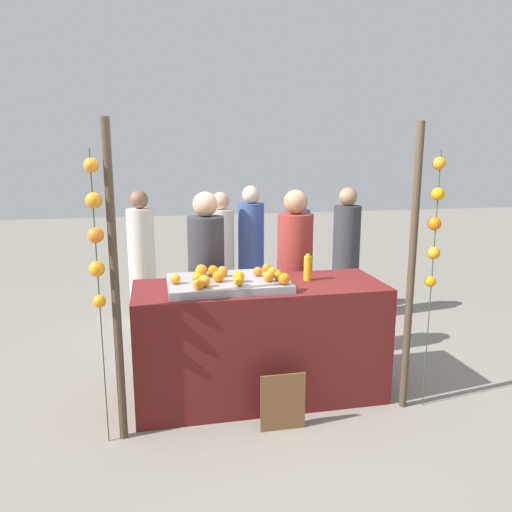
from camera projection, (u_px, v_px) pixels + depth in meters
ground_plane at (260, 395)px, 4.07m from camera, size 24.00×24.00×0.00m
stall_counter at (260, 341)px, 3.97m from camera, size 1.96×0.74×0.93m
orange_tray at (228, 283)px, 3.81m from camera, size 0.92×0.61×0.06m
orange_0 at (175, 279)px, 3.66m from camera, size 0.08×0.08×0.08m
orange_1 at (239, 281)px, 3.61m from camera, size 0.07×0.07×0.07m
orange_2 at (198, 278)px, 3.67m from camera, size 0.09×0.09×0.09m
orange_3 at (269, 276)px, 3.73m from camera, size 0.08×0.08×0.08m
orange_4 at (267, 268)px, 3.99m from camera, size 0.08×0.08×0.08m
orange_5 at (258, 271)px, 3.90m from camera, size 0.07×0.07×0.07m
orange_6 at (278, 276)px, 3.77m from camera, size 0.07×0.07×0.07m
orange_7 at (239, 277)px, 3.71m from camera, size 0.09×0.09×0.09m
orange_8 at (200, 273)px, 3.83m from camera, size 0.08×0.08×0.08m
orange_9 at (204, 281)px, 3.58m from camera, size 0.09×0.09×0.09m
orange_10 at (222, 271)px, 3.88m from camera, size 0.08×0.08×0.08m
orange_11 at (284, 279)px, 3.65m from camera, size 0.09×0.09×0.09m
orange_12 at (199, 284)px, 3.51m from camera, size 0.08×0.08×0.08m
orange_13 at (201, 270)px, 3.91m from camera, size 0.09×0.09×0.09m
orange_14 at (219, 276)px, 3.72m from camera, size 0.09×0.09×0.09m
orange_15 at (272, 272)px, 3.87m from camera, size 0.08×0.08×0.08m
orange_16 at (213, 271)px, 3.91m from camera, size 0.08×0.08×0.08m
juice_bottle at (308, 268)px, 3.99m from camera, size 0.06×0.06×0.22m
chalkboard_sign at (283, 402)px, 3.52m from camera, size 0.33×0.03×0.44m
vendor_left at (207, 288)px, 4.46m from camera, size 0.32×0.32×1.62m
vendor_right at (294, 283)px, 4.60m from camera, size 0.33×0.33×1.62m
crowd_person_0 at (221, 261)px, 5.80m from camera, size 0.30×0.30×1.51m
crowd_person_1 at (251, 255)px, 6.03m from camera, size 0.31×0.31×1.56m
crowd_person_2 at (142, 262)px, 5.71m from camera, size 0.31×0.31×1.53m
crowd_person_3 at (297, 259)px, 5.95m from camera, size 0.30×0.30×1.49m
crowd_person_4 at (346, 259)px, 5.80m from camera, size 0.31×0.31×1.56m
canopy_post_left at (115, 288)px, 3.24m from camera, size 0.06×0.06×2.17m
canopy_post_right at (411, 272)px, 3.67m from camera, size 0.06×0.06×2.17m
garland_strand_left at (95, 233)px, 3.12m from camera, size 0.11×0.12×1.97m
garland_strand_right at (435, 222)px, 3.61m from camera, size 0.10×0.11×1.97m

